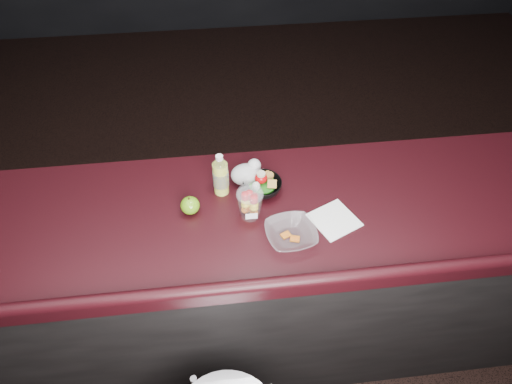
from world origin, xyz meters
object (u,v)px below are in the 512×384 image
(fruit_cup, at_px, (250,202))
(snack_bowl, at_px, (262,185))
(lemonade_bottle, at_px, (221,177))
(green_apple, at_px, (190,205))
(takeout_bowl, at_px, (291,234))

(fruit_cup, bearing_deg, snack_bowl, 64.27)
(lemonade_bottle, xyz_separation_m, snack_bowl, (0.16, -0.01, -0.05))
(lemonade_bottle, xyz_separation_m, fruit_cup, (0.10, -0.14, -0.01))
(lemonade_bottle, relative_size, fruit_cup, 1.30)
(lemonade_bottle, bearing_deg, snack_bowl, -4.92)
(fruit_cup, height_order, green_apple, fruit_cup)
(fruit_cup, xyz_separation_m, green_apple, (-0.23, 0.05, -0.04))
(fruit_cup, relative_size, takeout_bowl, 0.69)
(snack_bowl, bearing_deg, fruit_cup, -115.73)
(lemonade_bottle, relative_size, snack_bowl, 0.91)
(green_apple, bearing_deg, lemonade_bottle, 37.19)
(fruit_cup, bearing_deg, lemonade_bottle, 125.40)
(lemonade_bottle, bearing_deg, takeout_bowl, -48.90)
(green_apple, xyz_separation_m, takeout_bowl, (0.37, -0.18, -0.01))
(lemonade_bottle, distance_m, snack_bowl, 0.17)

